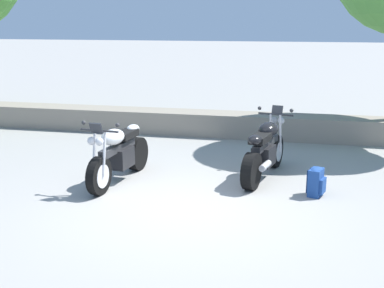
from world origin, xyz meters
TOP-DOWN VIEW (x-y plane):
  - ground_plane at (0.00, 0.00)m, footprint 120.00×120.00m
  - stone_wall at (0.00, 4.80)m, footprint 36.00×0.80m
  - motorcycle_white_near_left at (-1.41, 0.85)m, footprint 0.67×2.07m
  - motorcycle_black_centre at (1.02, 1.67)m, footprint 0.76×2.05m
  - rider_backpack at (1.90, 0.85)m, footprint 0.31×0.34m

SIDE VIEW (x-z plane):
  - ground_plane at x=0.00m, z-range 0.00..0.00m
  - rider_backpack at x=1.90m, z-range 0.01..0.48m
  - stone_wall at x=0.00m, z-range 0.00..0.55m
  - motorcycle_white_near_left at x=-1.41m, z-range -0.10..1.07m
  - motorcycle_black_centre at x=1.02m, z-range -0.10..1.07m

